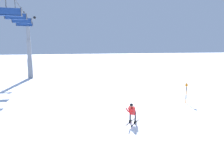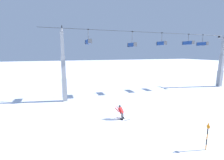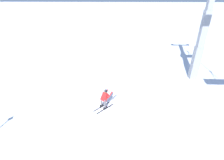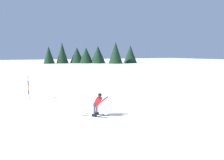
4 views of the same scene
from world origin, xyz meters
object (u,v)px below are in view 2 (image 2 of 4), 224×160
object	(u,v)px
lift_tower_far	(221,66)
chairlift_seat_farthest	(202,44)
lift_tower_near	(64,71)
chairlift_seat_middle	(161,43)
chairlift_seat_second	(132,45)
chairlift_seat_fourth	(188,43)
trail_marker_pole	(207,136)
skier_carving_main	(121,111)
chairlift_seat_nearest	(88,42)

from	to	relation	value
lift_tower_far	chairlift_seat_farthest	world-z (taller)	lift_tower_far
lift_tower_near	chairlift_seat_middle	size ratio (longest dim) A/B	4.85
chairlift_seat_second	chairlift_seat_fourth	world-z (taller)	same
lift_tower_far	trail_marker_pole	xyz separation A→B (m)	(-21.66, -15.46, -3.16)
chairlift_seat_fourth	chairlift_seat_farthest	bearing A→B (deg)	0.00
chairlift_seat_middle	chairlift_seat_farthest	world-z (taller)	same
lift_tower_far	chairlift_seat_middle	world-z (taller)	lift_tower_far
chairlift_seat_fourth	skier_carving_main	bearing A→B (deg)	-152.56
chairlift_seat_nearest	chairlift_seat_farthest	world-z (taller)	same
lift_tower_near	lift_tower_far	bearing A→B (deg)	0.00
lift_tower_near	chairlift_seat_fourth	distance (m)	21.93
skier_carving_main	lift_tower_far	world-z (taller)	lift_tower_far
chairlift_seat_second	chairlift_seat_farthest	xyz separation A→B (m)	(14.48, 0.00, 0.37)
chairlift_seat_nearest	chairlift_seat_farthest	distance (m)	21.38
chairlift_seat_nearest	chairlift_seat_fourth	xyz separation A→B (m)	(18.02, 0.00, 0.19)
chairlift_seat_farthest	lift_tower_near	bearing A→B (deg)	180.00
lift_tower_far	chairlift_seat_fourth	world-z (taller)	lift_tower_far
trail_marker_pole	chairlift_seat_second	bearing A→B (deg)	84.21
skier_carving_main	chairlift_seat_second	xyz separation A→B (m)	(5.26, 8.50, 7.23)
skier_carving_main	trail_marker_pole	distance (m)	7.88
trail_marker_pole	chairlift_seat_fourth	bearing A→B (deg)	50.62
skier_carving_main	chairlift_seat_fourth	size ratio (longest dim) A/B	0.69
chairlift_seat_farthest	skier_carving_main	bearing A→B (deg)	-156.69
chairlift_seat_middle	lift_tower_far	bearing A→B (deg)	0.00
chairlift_seat_nearest	trail_marker_pole	size ratio (longest dim) A/B	1.20
skier_carving_main	chairlift_seat_middle	bearing A→B (deg)	38.38
chairlift_seat_fourth	trail_marker_pole	distance (m)	21.35
lift_tower_near	chairlift_seat_second	xyz separation A→B (m)	(10.41, -0.00, 3.73)
skier_carving_main	chairlift_seat_fourth	distance (m)	20.00
chairlift_seat_middle	trail_marker_pole	xyz separation A→B (m)	(-7.05, -15.46, -7.30)
skier_carving_main	lift_tower_far	size ratio (longest dim) A/B	0.16
lift_tower_far	chairlift_seat_second	xyz separation A→B (m)	(-20.09, -0.00, 3.84)
chairlift_seat_middle	chairlift_seat_fourth	bearing A→B (deg)	-0.00
chairlift_seat_nearest	chairlift_seat_fourth	bearing A→B (deg)	0.00
chairlift_seat_second	chairlift_seat_nearest	bearing A→B (deg)	180.00
lift_tower_far	chairlift_seat_middle	distance (m)	15.19
chairlift_seat_second	chairlift_seat_farthest	world-z (taller)	same
chairlift_seat_nearest	trail_marker_pole	bearing A→B (deg)	-70.98
lift_tower_near	chairlift_seat_farthest	xyz separation A→B (m)	(24.88, -0.00, 4.10)
chairlift_seat_fourth	trail_marker_pole	bearing A→B (deg)	-129.38
trail_marker_pole	chairlift_seat_nearest	bearing A→B (deg)	109.02
lift_tower_far	chairlift_seat_farthest	bearing A→B (deg)	-180.00
skier_carving_main	chairlift_seat_second	distance (m)	12.34
chairlift_seat_farthest	trail_marker_pole	size ratio (longest dim) A/B	1.10
chairlift_seat_nearest	chairlift_seat_farthest	bearing A→B (deg)	0.00
chairlift_seat_middle	chairlift_seat_fourth	world-z (taller)	same
chairlift_seat_nearest	lift_tower_far	bearing A→B (deg)	0.00
chairlift_seat_farthest	chairlift_seat_fourth	bearing A→B (deg)	180.00
lift_tower_near	chairlift_seat_nearest	distance (m)	5.32
chairlift_seat_middle	skier_carving_main	bearing A→B (deg)	-141.62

